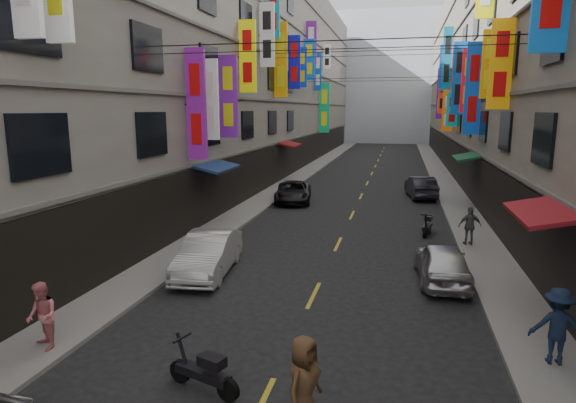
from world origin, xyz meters
The scene contains 19 objects.
sidewalk_left centered at (-6.00, 42.00, 0.06)m, with size 2.00×90.00×0.12m, color slate.
sidewalk_right centered at (6.00, 42.00, 0.06)m, with size 2.00×90.00×0.12m, color slate.
building_row_left centered at (-11.99, 42.00, 9.49)m, with size 10.14×90.00×19.00m.
building_row_right centered at (11.99, 42.00, 9.49)m, with size 10.14×90.00×19.00m.
haze_block centered at (0.00, 92.00, 11.00)m, with size 18.00×8.00×22.00m, color silver.
shop_signage centered at (-0.12, 35.26, 9.09)m, with size 14.00×55.00×11.93m.
street_awnings centered at (-1.26, 26.00, 3.00)m, with size 13.99×35.20×0.41m.
overhead_cables centered at (0.00, 30.00, 8.80)m, with size 14.00×38.04×1.24m.
lane_markings centered at (0.00, 39.00, 0.00)m, with size 0.12×80.20×0.01m.
scooter_crossing centered at (-1.26, 12.30, 0.44)m, with size 1.74×0.77×1.14m.
scooter_far_right centered at (3.84, 26.57, 0.44)m, with size 0.64×1.79×1.14m.
car_left_mid centered at (-4.00, 19.16, 0.72)m, with size 1.53×4.40×1.45m, color silver.
car_left_far centered at (-4.00, 32.98, 0.64)m, with size 2.14×4.64×1.29m, color black.
car_right_mid centered at (4.00, 20.17, 0.67)m, with size 1.59×3.95×1.35m, color silver.
car_right_far centered at (3.87, 36.38, 0.71)m, with size 1.51×4.33×1.43m, color #26262E.
pedestrian_lfar centered at (-5.63, 12.94, 0.94)m, with size 0.80×0.55×1.64m, color #E47980.
pedestrian_rnear centered at (6.04, 15.01, 1.00)m, with size 1.14×0.59×1.76m, color #131E36.
pedestrian_rfar centered at (5.44, 24.76, 0.94)m, with size 0.96×0.54×1.63m, color #59595C.
pedestrian_crossing centered at (0.96, 11.59, 0.91)m, with size 0.89×0.61×1.82m, color #4F351F.
Camera 1 is at (2.47, 3.90, 5.74)m, focal length 30.00 mm.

